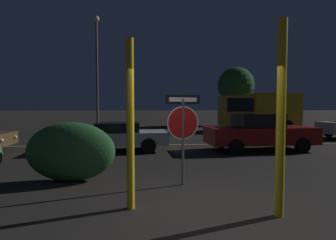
{
  "coord_description": "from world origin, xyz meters",
  "views": [
    {
      "loc": [
        -0.9,
        -4.46,
        1.84
      ],
      "look_at": [
        -0.21,
        4.93,
        1.36
      ],
      "focal_mm": 28.0,
      "sensor_mm": 36.0,
      "label": 1
    }
  ],
  "objects": [
    {
      "name": "passing_car_2",
      "position": [
        -2.3,
        6.49,
        0.63
      ],
      "size": [
        4.51,
        2.06,
        1.2
      ],
      "rotation": [
        0.0,
        0.0,
        1.65
      ],
      "color": "silver",
      "rests_on": "ground_plane"
    },
    {
      "name": "yellow_pole_left",
      "position": [
        -1.23,
        0.22,
        1.52
      ],
      "size": [
        0.14,
        0.14,
        3.05
      ],
      "primitive_type": "cylinder",
      "color": "yellow",
      "rests_on": "ground_plane"
    },
    {
      "name": "delivery_truck",
      "position": [
        7.41,
        15.16,
        1.61
      ],
      "size": [
        5.9,
        2.49,
        2.86
      ],
      "rotation": [
        0.0,
        0.0,
        1.59
      ],
      "color": "gold",
      "rests_on": "ground_plane"
    },
    {
      "name": "road_center_stripe",
      "position": [
        0.0,
        8.12,
        0.0
      ],
      "size": [
        40.83,
        0.12,
        0.01
      ],
      "primitive_type": "cube",
      "color": "gold",
      "rests_on": "ground_plane"
    },
    {
      "name": "tree_0",
      "position": [
        7.83,
        21.41,
        3.99
      ],
      "size": [
        3.64,
        3.64,
        5.82
      ],
      "color": "#422D1E",
      "rests_on": "ground_plane"
    },
    {
      "name": "ground_plane",
      "position": [
        0.0,
        0.0,
        0.0
      ],
      "size": [
        260.0,
        260.0,
        0.0
      ],
      "primitive_type": "plane",
      "color": "black"
    },
    {
      "name": "street_lamp",
      "position": [
        -4.68,
        15.19,
        5.21
      ],
      "size": [
        0.43,
        0.43,
        8.43
      ],
      "color": "#4C4C51",
      "rests_on": "ground_plane"
    },
    {
      "name": "yellow_pole_right",
      "position": [
        1.28,
        -0.29,
        1.64
      ],
      "size": [
        0.15,
        0.15,
        3.28
      ],
      "primitive_type": "cylinder",
      "color": "yellow",
      "rests_on": "ground_plane"
    },
    {
      "name": "hedge_bush_1",
      "position": [
        -2.81,
        2.09,
        0.73
      ],
      "size": [
        2.16,
        0.83,
        1.47
      ],
      "primitive_type": "ellipsoid",
      "color": "#285B2D",
      "rests_on": "ground_plane"
    },
    {
      "name": "stop_sign",
      "position": [
        -0.1,
        1.59,
        1.48
      ],
      "size": [
        0.82,
        0.23,
        2.12
      ],
      "rotation": [
        0.0,
        0.0,
        0.25
      ],
      "color": "#4C4C51",
      "rests_on": "ground_plane"
    },
    {
      "name": "passing_car_3",
      "position": [
        3.76,
        6.23,
        0.76
      ],
      "size": [
        4.66,
        2.06,
        1.55
      ],
      "rotation": [
        0.0,
        0.0,
        -1.51
      ],
      "color": "maroon",
      "rests_on": "ground_plane"
    }
  ]
}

